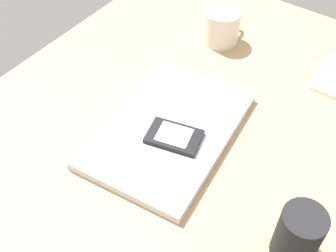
{
  "coord_description": "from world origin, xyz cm",
  "views": [
    {
      "loc": [
        -39.4,
        -30.1,
        64.38
      ],
      "look_at": [
        4.64,
        1.06,
        5.0
      ],
      "focal_mm": 45.68,
      "sensor_mm": 36.0,
      "label": 1
    }
  ],
  "objects_px": {
    "laptop_closed": "(168,130)",
    "cell_phone_on_laptop": "(174,136)",
    "coffee_mug": "(222,26)",
    "pen_cup": "(298,235)"
  },
  "relations": [
    {
      "from": "laptop_closed",
      "to": "cell_phone_on_laptop",
      "type": "height_order",
      "value": "cell_phone_on_laptop"
    },
    {
      "from": "coffee_mug",
      "to": "pen_cup",
      "type": "height_order",
      "value": "pen_cup"
    },
    {
      "from": "cell_phone_on_laptop",
      "to": "pen_cup",
      "type": "bearing_deg",
      "value": -104.77
    },
    {
      "from": "coffee_mug",
      "to": "laptop_closed",
      "type": "bearing_deg",
      "value": -167.87
    },
    {
      "from": "coffee_mug",
      "to": "cell_phone_on_laptop",
      "type": "bearing_deg",
      "value": -164.22
    },
    {
      "from": "laptop_closed",
      "to": "pen_cup",
      "type": "relative_size",
      "value": 3.26
    },
    {
      "from": "coffee_mug",
      "to": "pen_cup",
      "type": "relative_size",
      "value": 1.12
    },
    {
      "from": "cell_phone_on_laptop",
      "to": "coffee_mug",
      "type": "relative_size",
      "value": 0.98
    },
    {
      "from": "cell_phone_on_laptop",
      "to": "pen_cup",
      "type": "relative_size",
      "value": 1.1
    },
    {
      "from": "cell_phone_on_laptop",
      "to": "pen_cup",
      "type": "distance_m",
      "value": 0.28
    }
  ]
}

